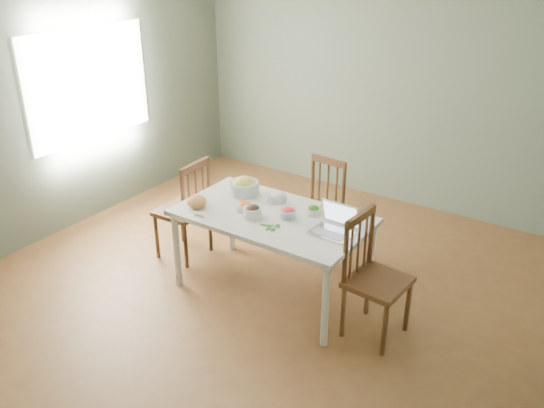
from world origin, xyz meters
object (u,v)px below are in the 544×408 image
Objects in this scene: chair_right at (378,279)px; chair_left at (182,208)px; chair_far at (316,210)px; laptop at (332,221)px; bread_boule at (197,202)px; dining_table at (272,254)px; bowl_squash at (244,186)px.

chair_left is at bearing 91.78° from chair_right.
chair_far is at bearing 55.35° from chair_right.
chair_left is at bearing 178.41° from laptop.
chair_right is at bearing 7.10° from bread_boule.
laptop reaches higher than chair_far.
chair_right is at bearing -2.66° from dining_table.
dining_table is at bearing 178.59° from laptop.
laptop reaches higher than dining_table.
dining_table is at bearing 91.93° from chair_right.
chair_right reaches higher than chair_far.
bowl_squash is at bearing 84.46° from chair_right.
chair_left is 2.15m from chair_right.
bowl_squash is (0.17, 0.48, 0.02)m from bread_boule.
bowl_squash is 1.08m from laptop.
bread_boule is (-0.61, -1.07, 0.34)m from chair_far.
dining_table is 0.69m from bowl_squash.
chair_left reaches higher than laptop.
chair_far is at bearing 122.08° from chair_left.
chair_right is (1.04, -0.05, 0.13)m from dining_table.
laptop is at bearing 91.98° from chair_right.
chair_far is 1.28m from bread_boule.
chair_far is 3.58× the size of bowl_squash.
chair_right reaches higher than bread_boule.
chair_left is at bearing 177.04° from dining_table.
bowl_squash reaches higher than bread_boule.
bread_boule is 0.52× the size of laptop.
chair_far is at bearing 60.15° from bread_boule.
laptop is (1.05, -0.25, 0.03)m from bowl_squash.
chair_far is 0.95× the size of chair_right.
laptop is at bearing -13.22° from bowl_squash.
bowl_squash is 0.82× the size of laptop.
dining_table is 1.60× the size of chair_left.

